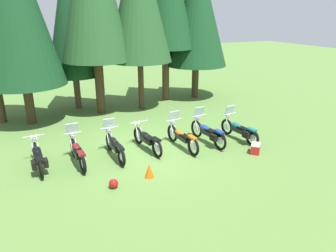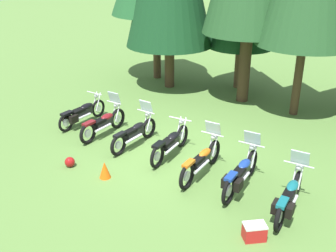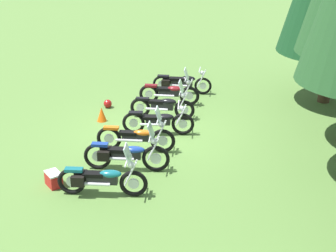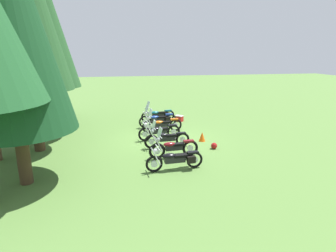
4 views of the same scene
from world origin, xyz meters
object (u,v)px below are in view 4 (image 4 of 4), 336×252
motorcycle_3 (159,131)px  motorcycle_2 (166,138)px  pine_tree_3 (22,0)px  pine_tree_6 (37,38)px  motorcycle_6 (158,114)px  pine_tree_4 (40,19)px  motorcycle_1 (173,147)px  motorcycle_4 (162,124)px  pine_tree_5 (21,15)px  motorcycle_5 (158,119)px  dropped_helmet (214,146)px  picnic_cooler (179,118)px  pine_tree_1 (3,10)px  traffic_cone (202,137)px  motorcycle_0 (176,159)px

motorcycle_3 → motorcycle_2: bearing=87.2°
pine_tree_3 → pine_tree_6: pine_tree_3 is taller
motorcycle_6 → pine_tree_4: size_ratio=0.24×
motorcycle_1 → motorcycle_4: motorcycle_4 is taller
motorcycle_4 → pine_tree_3: bearing=12.0°
motorcycle_4 → pine_tree_5: size_ratio=0.24×
pine_tree_5 → motorcycle_4: bearing=-108.3°
pine_tree_4 → motorcycle_5: bearing=-81.7°
motorcycle_5 → dropped_helmet: bearing=106.7°
pine_tree_6 → picnic_cooler: bearing=-102.8°
motorcycle_4 → pine_tree_1: (-5.41, 5.65, 5.13)m
motorcycle_3 → motorcycle_6: bearing=-106.7°
motorcycle_4 → traffic_cone: (-2.01, -1.73, -0.22)m
pine_tree_3 → picnic_cooler: (4.29, -7.58, -6.23)m
pine_tree_4 → picnic_cooler: (2.04, -7.46, -5.76)m
traffic_cone → dropped_helmet: (-1.24, -0.19, -0.09)m
motorcycle_3 → picnic_cooler: (3.71, -1.92, -0.26)m
pine_tree_6 → pine_tree_5: bearing=172.8°
motorcycle_4 → pine_tree_5: bearing=-23.9°
pine_tree_1 → traffic_cone: size_ratio=19.40×
pine_tree_1 → pine_tree_5: 8.01m
motorcycle_0 → pine_tree_5: (7.69, 6.92, 5.89)m
motorcycle_4 → picnic_cooler: 2.86m
motorcycle_6 → pine_tree_3: size_ratio=0.22×
pine_tree_6 → dropped_helmet: size_ratio=28.83×
pine_tree_5 → traffic_cone: size_ratio=20.03×
motorcycle_1 → pine_tree_6: size_ratio=0.26×
motorcycle_6 → pine_tree_3: pine_tree_3 is taller
motorcycle_3 → motorcycle_6: 3.96m
dropped_helmet → pine_tree_6: bearing=49.7°
motorcycle_3 → pine_tree_3: 8.24m
motorcycle_2 → pine_tree_3: (0.74, 5.79, 5.96)m
dropped_helmet → motorcycle_6: bearing=16.3°
motorcycle_1 → motorcycle_2: (1.35, 0.04, -0.01)m
pine_tree_3 → pine_tree_6: 6.43m
pine_tree_6 → motorcycle_5: bearing=-114.1°
motorcycle_2 → pine_tree_5: pine_tree_5 is taller
motorcycle_0 → traffic_cone: (3.28, -2.09, -0.21)m
motorcycle_5 → traffic_cone: (-3.21, -1.73, -0.24)m
motorcycle_5 → motorcycle_0: bearing=80.2°
motorcycle_5 → pine_tree_4: size_ratio=0.25×
pine_tree_3 → pine_tree_5: 4.49m
motorcycle_4 → motorcycle_6: size_ratio=1.03×
motorcycle_3 → motorcycle_5: motorcycle_5 is taller
pine_tree_6 → traffic_cone: (-6.34, -8.76, -4.98)m
pine_tree_1 → pine_tree_6: size_ratio=1.10×
pine_tree_3 → dropped_helmet: size_ratio=34.53×
motorcycle_1 → motorcycle_3: size_ratio=0.97×
pine_tree_6 → pine_tree_1: bearing=-171.9°
picnic_cooler → traffic_cone: (-4.39, -0.16, 0.05)m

